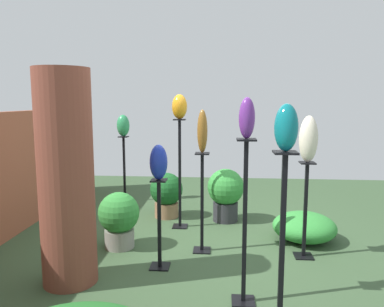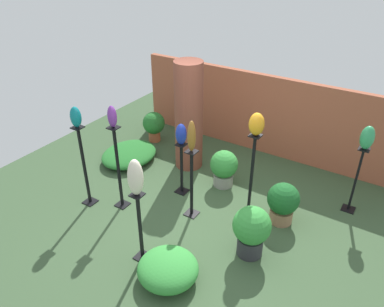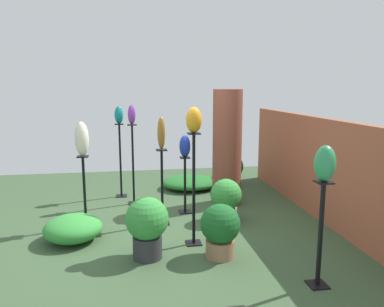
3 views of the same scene
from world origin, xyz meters
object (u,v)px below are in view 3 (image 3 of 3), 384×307
object	(u,v)px
art_vase_violet	(132,115)
art_vase_amber	(194,120)
pedestal_teal	(121,163)
art_vase_teal	(119,115)
pedestal_amber	(194,194)
art_vase_cobalt	(185,146)
pedestal_ivory	(85,195)
pedestal_violet	(133,168)
art_vase_ivory	(82,139)
potted_plant_back_center	(232,168)
potted_plant_mid_right	(147,224)
art_vase_bronze	(161,133)
art_vase_jade	(325,163)
brick_pillar	(227,148)
potted_plant_front_left	(220,228)
pedestal_jade	(320,239)
potted_plant_near_pillar	(226,198)
pedestal_bronze	(162,190)
pedestal_cobalt	(185,188)

from	to	relation	value
art_vase_violet	art_vase_amber	world-z (taller)	art_vase_amber
pedestal_teal	art_vase_teal	size ratio (longest dim) A/B	4.29
art_vase_amber	pedestal_teal	bearing A→B (deg)	-157.43
pedestal_amber	art_vase_cobalt	distance (m)	1.34
art_vase_teal	pedestal_ivory	bearing A→B (deg)	-18.07
pedestal_violet	art_vase_ivory	world-z (taller)	art_vase_ivory
potted_plant_back_center	pedestal_ivory	bearing A→B (deg)	-55.47
art_vase_teal	potted_plant_mid_right	distance (m)	2.96
pedestal_amber	potted_plant_back_center	xyz separation A→B (m)	(-2.80, 1.30, -0.31)
art_vase_bronze	art_vase_amber	bearing A→B (deg)	23.15
art_vase_amber	art_vase_ivory	xyz separation A→B (m)	(-0.88, -1.49, -0.33)
art_vase_teal	art_vase_jade	distance (m)	4.23
brick_pillar	potted_plant_back_center	distance (m)	1.38
pedestal_teal	art_vase_ivory	bearing A→B (deg)	-18.07
brick_pillar	potted_plant_front_left	xyz separation A→B (m)	(2.09, -0.62, -0.65)
pedestal_jade	art_vase_teal	xyz separation A→B (m)	(-3.66, -2.10, 1.04)
art_vase_teal	pedestal_amber	bearing A→B (deg)	22.57
pedestal_violet	potted_plant_near_pillar	bearing A→B (deg)	51.40
art_vase_cobalt	potted_plant_front_left	xyz separation A→B (m)	(1.71, 0.18, -0.75)
pedestal_bronze	potted_plant_near_pillar	distance (m)	1.00
art_vase_ivory	potted_plant_mid_right	xyz separation A→B (m)	(1.20, 0.86, -0.90)
pedestal_violet	pedestal_cobalt	bearing A→B (deg)	53.38
pedestal_cobalt	pedestal_bronze	size ratio (longest dim) A/B	0.81
pedestal_teal	pedestal_cobalt	bearing A→B (deg)	43.55
pedestal_amber	art_vase_cobalt	xyz separation A→B (m)	(-1.27, 0.07, 0.43)
pedestal_violet	art_vase_jade	distance (m)	3.73
art_vase_cobalt	potted_plant_mid_right	bearing A→B (deg)	-23.62
pedestal_jade	art_vase_teal	distance (m)	4.35
pedestal_ivory	pedestal_jade	bearing A→B (deg)	50.32
pedestal_teal	art_vase_violet	bearing A→B (deg)	24.79
brick_pillar	art_vase_cobalt	bearing A→B (deg)	-64.95
pedestal_bronze	potted_plant_near_pillar	size ratio (longest dim) A/B	1.73
brick_pillar	art_vase_bronze	bearing A→B (deg)	-55.53
pedestal_violet	potted_plant_front_left	xyz separation A→B (m)	(2.33, 1.02, -0.29)
potted_plant_near_pillar	art_vase_violet	bearing A→B (deg)	-128.60
art_vase_bronze	potted_plant_front_left	bearing A→B (deg)	25.62
art_vase_violet	potted_plant_mid_right	distance (m)	2.51
pedestal_cobalt	potted_plant_front_left	bearing A→B (deg)	6.08
potted_plant_mid_right	potted_plant_front_left	xyz separation A→B (m)	(0.12, 0.88, -0.06)
pedestal_cobalt	art_vase_violet	bearing A→B (deg)	-126.62
pedestal_cobalt	potted_plant_front_left	xyz separation A→B (m)	(1.71, 0.18, -0.06)
art_vase_bronze	pedestal_cobalt	bearing A→B (deg)	138.00
art_vase_violet	art_vase_cobalt	bearing A→B (deg)	53.38
pedestal_jade	art_vase_violet	world-z (taller)	art_vase_violet
pedestal_jade	potted_plant_near_pillar	bearing A→B (deg)	-167.07
pedestal_teal	pedestal_amber	world-z (taller)	pedestal_amber
pedestal_amber	art_vase_bronze	size ratio (longest dim) A/B	3.08
pedestal_bronze	art_vase_teal	world-z (taller)	art_vase_teal
art_vase_teal	art_vase_amber	distance (m)	2.60
pedestal_bronze	pedestal_violet	bearing A→B (deg)	-158.93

